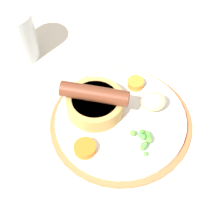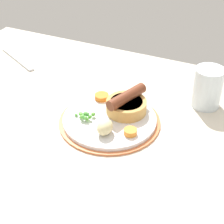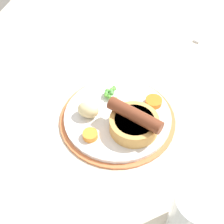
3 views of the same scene
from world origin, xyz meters
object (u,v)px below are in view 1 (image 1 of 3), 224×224
(carrot_slice_1, at_px, (85,148))
(sausage_pudding, at_px, (95,102))
(pea_pile, at_px, (145,138))
(carrot_slice_4, at_px, (137,83))
(dinner_plate, at_px, (121,122))
(potato_chunk_0, at_px, (153,102))
(drinking_glass, at_px, (16,35))

(carrot_slice_1, bearing_deg, sausage_pudding, 161.99)
(pea_pile, distance_m, carrot_slice_4, 0.12)
(dinner_plate, xyz_separation_m, potato_chunk_0, (-0.02, 0.06, 0.03))
(carrot_slice_1, bearing_deg, pea_pile, 91.27)
(potato_chunk_0, bearing_deg, carrot_slice_1, -61.27)
(pea_pile, distance_m, drinking_glass, 0.31)
(sausage_pudding, xyz_separation_m, potato_chunk_0, (0.01, 0.10, -0.00))
(dinner_plate, height_order, potato_chunk_0, potato_chunk_0)
(dinner_plate, relative_size, pea_pile, 5.11)
(sausage_pudding, relative_size, carrot_slice_1, 3.24)
(sausage_pudding, relative_size, drinking_glass, 1.12)
(dinner_plate, relative_size, sausage_pudding, 2.10)
(sausage_pudding, bearing_deg, carrot_slice_4, 47.76)
(carrot_slice_1, distance_m, drinking_glass, 0.26)
(pea_pile, bearing_deg, dinner_plate, -148.37)
(sausage_pudding, height_order, pea_pile, sausage_pudding)
(pea_pile, bearing_deg, carrot_slice_4, 175.73)
(carrot_slice_1, relative_size, drinking_glass, 0.35)
(pea_pile, bearing_deg, potato_chunk_0, 157.61)
(dinner_plate, bearing_deg, carrot_slice_1, -51.36)
(dinner_plate, xyz_separation_m, carrot_slice_4, (-0.07, 0.04, 0.01))
(carrot_slice_4, bearing_deg, carrot_slice_1, -41.13)
(dinner_plate, distance_m, carrot_slice_4, 0.08)
(carrot_slice_4, bearing_deg, sausage_pudding, -62.08)
(potato_chunk_0, relative_size, drinking_glass, 0.43)
(dinner_plate, distance_m, drinking_glass, 0.25)
(sausage_pudding, xyz_separation_m, pea_pile, (0.07, 0.07, -0.01))
(dinner_plate, relative_size, carrot_slice_4, 8.21)
(sausage_pudding, bearing_deg, potato_chunk_0, 13.68)
(dinner_plate, bearing_deg, drinking_glass, -138.34)
(pea_pile, bearing_deg, sausage_pudding, -136.99)
(sausage_pudding, xyz_separation_m, carrot_slice_1, (0.08, -0.02, -0.01))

